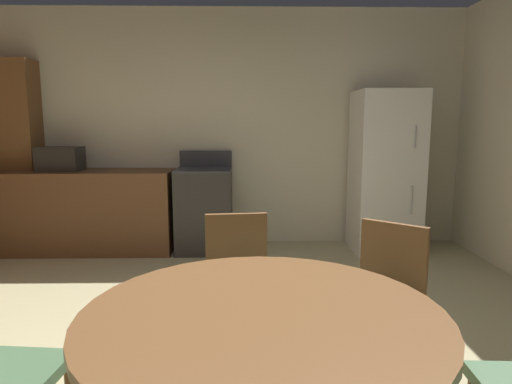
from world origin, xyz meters
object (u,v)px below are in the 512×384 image
dining_table (263,351)px  refrigerator (385,172)px  chair_north (238,278)px  oven_range (204,209)px  microwave (60,159)px  chair_northeast (384,292)px

dining_table → refrigerator: bearing=66.3°
chair_north → oven_range: bearing=-175.6°
oven_range → chair_north: bearing=-79.7°
oven_range → microwave: size_ratio=2.50×
dining_table → chair_northeast: chair_northeast is taller
oven_range → refrigerator: bearing=-1.5°
refrigerator → chair_north: (-1.57, -2.26, -0.38)m
refrigerator → dining_table: size_ratio=1.35×
refrigerator → chair_northeast: size_ratio=2.02×
oven_range → chair_northeast: 2.84m
refrigerator → chair_north: 2.78m
oven_range → refrigerator: (1.99, -0.05, 0.41)m
refrigerator → dining_table: 3.64m
chair_north → refrigerator: bearing=139.3°
microwave → dining_table: size_ratio=0.34×
refrigerator → microwave: bearing=179.2°
oven_range → microwave: (-1.55, -0.00, 0.56)m
chair_north → dining_table: bearing=0.0°
microwave → refrigerator: bearing=-0.8°
oven_range → dining_table: (0.53, -3.38, 0.14)m
oven_range → chair_north: (0.42, -2.31, 0.03)m
oven_range → chair_northeast: (1.22, -2.56, 0.03)m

